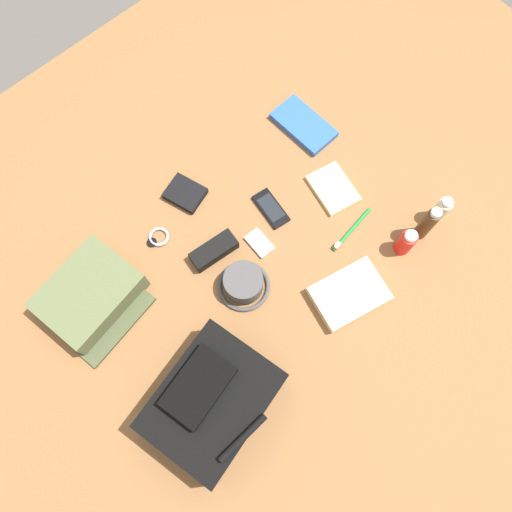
% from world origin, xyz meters
% --- Properties ---
extents(ground_plane, '(2.64, 2.02, 0.02)m').
position_xyz_m(ground_plane, '(0.00, 0.00, -0.01)').
color(ground_plane, brown).
rests_on(ground_plane, ground).
extents(backpack, '(0.36, 0.30, 0.17)m').
position_xyz_m(backpack, '(0.35, 0.22, 0.07)').
color(backpack, black).
rests_on(backpack, ground_plane).
extents(toiletry_pouch, '(0.29, 0.28, 0.08)m').
position_xyz_m(toiletry_pouch, '(0.41, -0.23, 0.04)').
color(toiletry_pouch, '#56603D').
rests_on(toiletry_pouch, ground_plane).
extents(bucket_hat, '(0.15, 0.15, 0.07)m').
position_xyz_m(bucket_hat, '(0.08, 0.03, 0.03)').
color(bucket_hat, '#474747').
rests_on(bucket_hat, ground_plane).
extents(lotion_bottle, '(0.04, 0.04, 0.11)m').
position_xyz_m(lotion_bottle, '(-0.49, 0.27, 0.05)').
color(lotion_bottle, beige).
rests_on(lotion_bottle, ground_plane).
extents(cologne_bottle, '(0.04, 0.04, 0.16)m').
position_xyz_m(cologne_bottle, '(-0.41, 0.27, 0.07)').
color(cologne_bottle, '#473319').
rests_on(cologne_bottle, ground_plane).
extents(sunscreen_spray, '(0.05, 0.05, 0.10)m').
position_xyz_m(sunscreen_spray, '(-0.34, 0.26, 0.05)').
color(sunscreen_spray, red).
rests_on(sunscreen_spray, ground_plane).
extents(paperback_novel, '(0.11, 0.20, 0.02)m').
position_xyz_m(paperback_novel, '(-0.42, -0.23, 0.01)').
color(paperback_novel, blue).
rests_on(paperback_novel, ground_plane).
extents(cell_phone, '(0.08, 0.13, 0.01)m').
position_xyz_m(cell_phone, '(-0.14, -0.09, 0.01)').
color(cell_phone, black).
rests_on(cell_phone, ground_plane).
extents(media_player, '(0.06, 0.09, 0.01)m').
position_xyz_m(media_player, '(-0.04, -0.03, 0.01)').
color(media_player, '#B7B7BC').
rests_on(media_player, ground_plane).
extents(wristwatch, '(0.07, 0.06, 0.01)m').
position_xyz_m(wristwatch, '(0.16, -0.25, 0.01)').
color(wristwatch, '#99999E').
rests_on(wristwatch, ground_plane).
extents(toothbrush, '(0.18, 0.03, 0.02)m').
position_xyz_m(toothbrush, '(-0.26, 0.13, 0.01)').
color(toothbrush, '#198C33').
rests_on(toothbrush, ground_plane).
extents(wallet, '(0.12, 0.13, 0.02)m').
position_xyz_m(wallet, '(0.01, -0.30, 0.01)').
color(wallet, black).
rests_on(wallet, ground_plane).
extents(notepad, '(0.14, 0.17, 0.02)m').
position_xyz_m(notepad, '(-0.33, -0.01, 0.01)').
color(notepad, beige).
rests_on(notepad, ground_plane).
extents(folded_towel, '(0.23, 0.19, 0.04)m').
position_xyz_m(folded_towel, '(-0.12, 0.26, 0.02)').
color(folded_towel, beige).
rests_on(folded_towel, ground_plane).
extents(sunglasses_case, '(0.15, 0.07, 0.04)m').
position_xyz_m(sunglasses_case, '(0.07, -0.10, 0.02)').
color(sunglasses_case, black).
rests_on(sunglasses_case, ground_plane).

